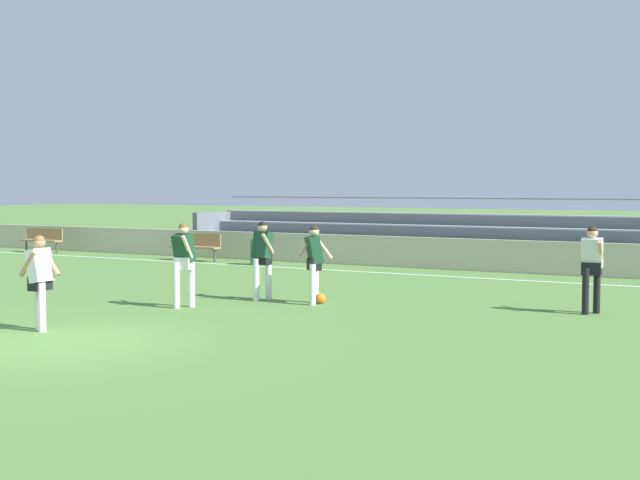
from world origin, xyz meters
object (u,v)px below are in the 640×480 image
Objects in this scene: player_dark_overlapping at (314,258)px; soccer_ball at (321,299)px; bench_near_bin at (43,238)px; player_white_wide_left at (40,274)px; player_white_deep_cover at (592,262)px; bench_centre_sideline at (196,244)px; player_dark_wide_right at (262,253)px; trash_bin at (259,252)px; player_dark_challenging at (184,257)px; bleacher_stand at (443,236)px.

player_dark_overlapping is 7.42× the size of soccer_ball.
player_white_wide_left reaches higher than bench_near_bin.
player_white_deep_cover is at bearing 13.74° from soccer_ball.
player_white_deep_cover is at bearing 39.11° from player_white_wide_left.
soccer_ball is (8.42, -6.91, -0.44)m from bench_centre_sideline.
bench_centre_sideline is 1.10× the size of player_dark_overlapping.
player_dark_wide_right is 1.04× the size of player_dark_overlapping.
bench_near_bin is at bearing 155.54° from player_dark_overlapping.
player_white_wide_left is 7.33× the size of soccer_ball.
trash_bin is at bearing -7.06° from bench_centre_sideline.
trash_bin is 0.50× the size of player_dark_overlapping.
soccer_ball is at bearing -48.78° from trash_bin.
player_dark_wide_right reaches higher than bench_centre_sideline.
bench_near_bin is 1.07× the size of player_white_deep_cover.
bench_centre_sideline is 1.06× the size of player_dark_wide_right.
trash_bin is at bearing -1.94° from bench_near_bin.
player_dark_challenging reaches higher than player_white_wide_left.
player_dark_wide_right is at bearing -178.14° from player_dark_overlapping.
soccer_ball is at bearing -39.39° from bench_centre_sideline.
bleacher_stand is 8.06m from bench_centre_sideline.
bleacher_stand is 11.16× the size of player_dark_overlapping.
player_dark_challenging is 7.75× the size of soccer_ball.
player_dark_challenging is (-0.80, -1.67, 0.01)m from player_dark_wide_right.
bench_centre_sideline is (-7.31, -3.38, -0.31)m from bleacher_stand.
soccer_ball is at bearing 39.64° from player_dark_challenging.
bleacher_stand is 15.45m from player_white_wide_left.
trash_bin is 0.48× the size of player_dark_wide_right.
player_dark_wide_right is 1.01× the size of player_white_deep_cover.
bench_near_bin is 8.18× the size of soccer_ball.
bleacher_stand is 10.38m from soccer_ball.
trash_bin is at bearing 130.34° from player_dark_overlapping.
bleacher_stand reaches higher than bench_near_bin.
player_dark_overlapping is at bearing 63.39° from player_white_wide_left.
soccer_ball is at bearing -83.87° from bleacher_stand.
bleacher_stand is 82.77× the size of soccer_ball.
bench_near_bin is at bearing 155.94° from soccer_ball.
player_dark_overlapping reaches higher than soccer_ball.
bleacher_stand reaches higher than soccer_ball.
player_dark_wide_right reaches higher than soccer_ball.
player_dark_overlapping is 5.48m from player_white_deep_cover.
bench_near_bin is 1.10× the size of player_dark_overlapping.
player_white_wide_left is at bearing -116.61° from player_dark_overlapping.
trash_bin is 3.69× the size of soccer_ball.
bench_centre_sideline is 1.06× the size of player_dark_challenging.
player_dark_overlapping is 5.60m from player_white_wide_left.
bleacher_stand is at bearing 95.48° from player_dark_overlapping.
bench_centre_sideline is 10.73m from player_dark_challenging.
player_dark_challenging is 3.33m from player_white_wide_left.
bleacher_stand is at bearing 85.02° from player_dark_challenging.
bench_near_bin is 1.06× the size of player_dark_wide_right.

